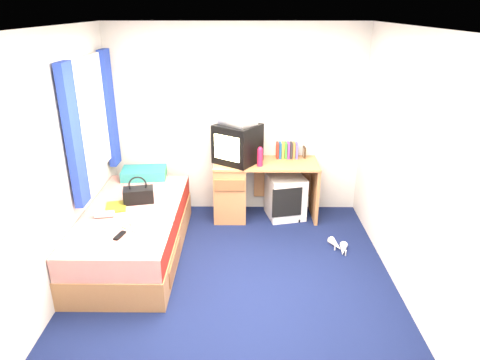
{
  "coord_description": "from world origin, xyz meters",
  "views": [
    {
      "loc": [
        0.1,
        -3.6,
        2.56
      ],
      "look_at": [
        0.06,
        0.7,
        0.8
      ],
      "focal_mm": 32.0,
      "sensor_mm": 36.0,
      "label": 1
    }
  ],
  "objects_px": {
    "pink_water_bottle": "(260,158)",
    "magazine": "(116,207)",
    "crt_tv": "(237,143)",
    "aerosol_can": "(260,155)",
    "vcr": "(238,121)",
    "towel": "(153,218)",
    "white_heels": "(339,247)",
    "pillow": "(144,173)",
    "storage_cube": "(285,196)",
    "desk": "(244,187)",
    "bed": "(134,232)",
    "picture_frame": "(304,152)",
    "colour_swatch_fan": "(132,229)",
    "remote_control": "(120,236)",
    "water_bottle": "(105,214)",
    "handbag": "(139,195)"
  },
  "relations": [
    {
      "from": "pink_water_bottle",
      "to": "magazine",
      "type": "xyz_separation_m",
      "value": [
        -1.58,
        -0.74,
        -0.31
      ]
    },
    {
      "from": "crt_tv",
      "to": "aerosol_can",
      "type": "height_order",
      "value": "crt_tv"
    },
    {
      "from": "vcr",
      "to": "towel",
      "type": "relative_size",
      "value": 1.24
    },
    {
      "from": "magazine",
      "to": "white_heels",
      "type": "distance_m",
      "value": 2.52
    },
    {
      "from": "pillow",
      "to": "storage_cube",
      "type": "relative_size",
      "value": 0.98
    },
    {
      "from": "pillow",
      "to": "desk",
      "type": "distance_m",
      "value": 1.28
    },
    {
      "from": "bed",
      "to": "desk",
      "type": "distance_m",
      "value": 1.53
    },
    {
      "from": "picture_frame",
      "to": "white_heels",
      "type": "bearing_deg",
      "value": -76.53
    },
    {
      "from": "pillow",
      "to": "vcr",
      "type": "relative_size",
      "value": 1.34
    },
    {
      "from": "aerosol_can",
      "to": "magazine",
      "type": "height_order",
      "value": "aerosol_can"
    },
    {
      "from": "aerosol_can",
      "to": "colour_swatch_fan",
      "type": "distance_m",
      "value": 1.93
    },
    {
      "from": "aerosol_can",
      "to": "magazine",
      "type": "distance_m",
      "value": 1.85
    },
    {
      "from": "aerosol_can",
      "to": "white_heels",
      "type": "bearing_deg",
      "value": -44.97
    },
    {
      "from": "storage_cube",
      "to": "towel",
      "type": "xyz_separation_m",
      "value": [
        -1.45,
        -1.24,
        0.32
      ]
    },
    {
      "from": "vcr",
      "to": "aerosol_can",
      "type": "distance_m",
      "value": 0.52
    },
    {
      "from": "crt_tv",
      "to": "colour_swatch_fan",
      "type": "relative_size",
      "value": 2.94
    },
    {
      "from": "crt_tv",
      "to": "vcr",
      "type": "height_order",
      "value": "vcr"
    },
    {
      "from": "picture_frame",
      "to": "remote_control",
      "type": "bearing_deg",
      "value": -141.85
    },
    {
      "from": "picture_frame",
      "to": "water_bottle",
      "type": "bearing_deg",
      "value": -152.32
    },
    {
      "from": "bed",
      "to": "white_heels",
      "type": "distance_m",
      "value": 2.29
    },
    {
      "from": "pink_water_bottle",
      "to": "remote_control",
      "type": "relative_size",
      "value": 1.35
    },
    {
      "from": "vcr",
      "to": "colour_swatch_fan",
      "type": "distance_m",
      "value": 1.86
    },
    {
      "from": "crt_tv",
      "to": "storage_cube",
      "type": "bearing_deg",
      "value": 33.71
    },
    {
      "from": "storage_cube",
      "to": "magazine",
      "type": "xyz_separation_m",
      "value": [
        -1.92,
        -0.88,
        0.27
      ]
    },
    {
      "from": "pillow",
      "to": "handbag",
      "type": "relative_size",
      "value": 1.54
    },
    {
      "from": "towel",
      "to": "pink_water_bottle",
      "type": "bearing_deg",
      "value": 44.96
    },
    {
      "from": "water_bottle",
      "to": "desk",
      "type": "bearing_deg",
      "value": 38.12
    },
    {
      "from": "storage_cube",
      "to": "water_bottle",
      "type": "distance_m",
      "value": 2.28
    },
    {
      "from": "pillow",
      "to": "storage_cube",
      "type": "bearing_deg",
      "value": 0.54
    },
    {
      "from": "bed",
      "to": "white_heels",
      "type": "bearing_deg",
      "value": 2.09
    },
    {
      "from": "pillow",
      "to": "aerosol_can",
      "type": "height_order",
      "value": "aerosol_can"
    },
    {
      "from": "aerosol_can",
      "to": "magazine",
      "type": "bearing_deg",
      "value": -150.23
    },
    {
      "from": "storage_cube",
      "to": "magazine",
      "type": "bearing_deg",
      "value": -168.25
    },
    {
      "from": "bed",
      "to": "aerosol_can",
      "type": "bearing_deg",
      "value": 34.37
    },
    {
      "from": "picture_frame",
      "to": "towel",
      "type": "distance_m",
      "value": 2.22
    },
    {
      "from": "pillow",
      "to": "magazine",
      "type": "xyz_separation_m",
      "value": [
        -0.12,
        -0.87,
        -0.05
      ]
    },
    {
      "from": "vcr",
      "to": "bed",
      "type": "bearing_deg",
      "value": -99.14
    },
    {
      "from": "storage_cube",
      "to": "pink_water_bottle",
      "type": "height_order",
      "value": "pink_water_bottle"
    },
    {
      "from": "vcr",
      "to": "pink_water_bottle",
      "type": "xyz_separation_m",
      "value": [
        0.27,
        -0.15,
        -0.41
      ]
    },
    {
      "from": "picture_frame",
      "to": "remote_control",
      "type": "xyz_separation_m",
      "value": [
        -1.94,
        -1.7,
        -0.27
      ]
    },
    {
      "from": "picture_frame",
      "to": "pink_water_bottle",
      "type": "bearing_deg",
      "value": -153.22
    },
    {
      "from": "picture_frame",
      "to": "white_heels",
      "type": "xyz_separation_m",
      "value": [
        0.31,
        -1.04,
        -0.78
      ]
    },
    {
      "from": "towel",
      "to": "magazine",
      "type": "bearing_deg",
      "value": 142.7
    },
    {
      "from": "aerosol_can",
      "to": "colour_swatch_fan",
      "type": "relative_size",
      "value": 0.79
    },
    {
      "from": "water_bottle",
      "to": "remote_control",
      "type": "distance_m",
      "value": 0.47
    },
    {
      "from": "storage_cube",
      "to": "white_heels",
      "type": "height_order",
      "value": "storage_cube"
    },
    {
      "from": "bed",
      "to": "towel",
      "type": "xyz_separation_m",
      "value": [
        0.29,
        -0.31,
        0.33
      ]
    },
    {
      "from": "desk",
      "to": "pink_water_bottle",
      "type": "xyz_separation_m",
      "value": [
        0.19,
        -0.15,
        0.45
      ]
    },
    {
      "from": "desk",
      "to": "vcr",
      "type": "relative_size",
      "value": 3.19
    },
    {
      "from": "desk",
      "to": "white_heels",
      "type": "height_order",
      "value": "desk"
    }
  ]
}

